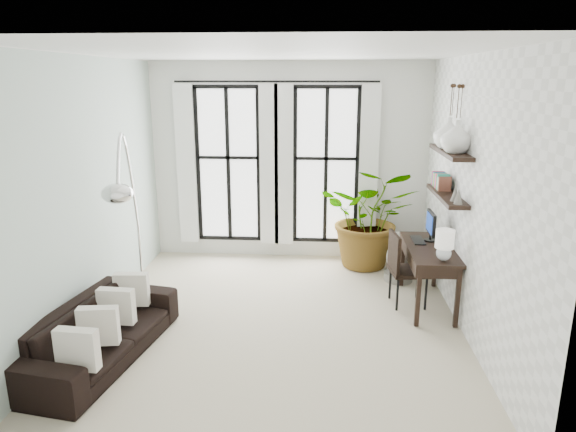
# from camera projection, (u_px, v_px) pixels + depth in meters

# --- Properties ---
(floor) EXTENTS (5.00, 5.00, 0.00)m
(floor) POSITION_uv_depth(u_px,v_px,m) (276.00, 322.00, 6.38)
(floor) COLOR beige
(floor) RESTS_ON ground
(ceiling) EXTENTS (5.00, 5.00, 0.00)m
(ceiling) POSITION_uv_depth(u_px,v_px,m) (274.00, 52.00, 5.54)
(ceiling) COLOR white
(ceiling) RESTS_ON wall_back
(wall_left) EXTENTS (0.00, 5.00, 5.00)m
(wall_left) POSITION_uv_depth(u_px,v_px,m) (87.00, 194.00, 6.11)
(wall_left) COLOR #B2C7BB
(wall_left) RESTS_ON floor
(wall_right) EXTENTS (0.00, 5.00, 5.00)m
(wall_right) POSITION_uv_depth(u_px,v_px,m) (473.00, 199.00, 5.81)
(wall_right) COLOR white
(wall_right) RESTS_ON floor
(wall_back) EXTENTS (4.50, 0.00, 4.50)m
(wall_back) POSITION_uv_depth(u_px,v_px,m) (289.00, 162.00, 8.37)
(wall_back) COLOR white
(wall_back) RESTS_ON floor
(windows) EXTENTS (3.26, 0.13, 2.65)m
(windows) POSITION_uv_depth(u_px,v_px,m) (277.00, 165.00, 8.32)
(windows) COLOR white
(windows) RESTS_ON wall_back
(wall_shelves) EXTENTS (0.25, 1.30, 0.60)m
(wall_shelves) POSITION_uv_depth(u_px,v_px,m) (447.00, 177.00, 6.43)
(wall_shelves) COLOR black
(wall_shelves) RESTS_ON wall_right
(sofa) EXTENTS (1.15, 2.20, 0.61)m
(sofa) POSITION_uv_depth(u_px,v_px,m) (100.00, 332.00, 5.48)
(sofa) COLOR black
(sofa) RESTS_ON floor
(throw_pillows) EXTENTS (0.40, 1.52, 0.40)m
(throw_pillows) POSITION_uv_depth(u_px,v_px,m) (108.00, 315.00, 5.43)
(throw_pillows) COLOR beige
(throw_pillows) RESTS_ON sofa
(plant) EXTENTS (1.65, 1.49, 1.63)m
(plant) POSITION_uv_depth(u_px,v_px,m) (370.00, 217.00, 8.09)
(plant) COLOR #2D7228
(plant) RESTS_ON floor
(desk) EXTENTS (0.58, 1.37, 1.20)m
(desk) POSITION_uv_depth(u_px,v_px,m) (430.00, 253.00, 6.61)
(desk) COLOR black
(desk) RESTS_ON floor
(desk_chair) EXTENTS (0.53, 0.53, 0.99)m
(desk_chair) POSITION_uv_depth(u_px,v_px,m) (402.00, 264.00, 6.73)
(desk_chair) COLOR black
(desk_chair) RESTS_ON floor
(arc_lamp) EXTENTS (0.73, 1.87, 2.36)m
(arc_lamp) POSITION_uv_depth(u_px,v_px,m) (126.00, 178.00, 5.86)
(arc_lamp) COLOR silver
(arc_lamp) RESTS_ON floor
(buddha) EXTENTS (0.42, 0.42, 0.76)m
(buddha) POSITION_uv_depth(u_px,v_px,m) (399.00, 260.00, 7.60)
(buddha) COLOR gray
(buddha) RESTS_ON floor
(vase_a) EXTENTS (0.37, 0.37, 0.38)m
(vase_a) POSITION_uv_depth(u_px,v_px,m) (457.00, 137.00, 6.01)
(vase_a) COLOR white
(vase_a) RESTS_ON shelf_upper
(vase_b) EXTENTS (0.37, 0.37, 0.38)m
(vase_b) POSITION_uv_depth(u_px,v_px,m) (449.00, 133.00, 6.40)
(vase_b) COLOR white
(vase_b) RESTS_ON shelf_upper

